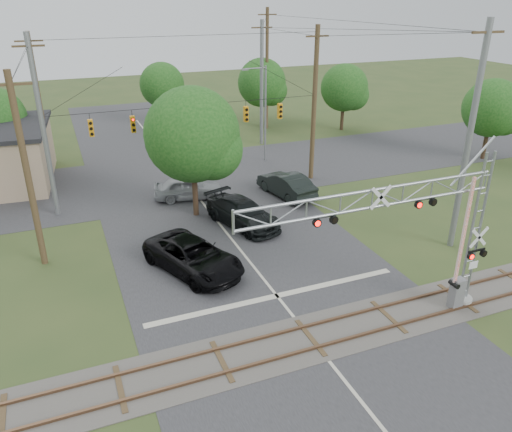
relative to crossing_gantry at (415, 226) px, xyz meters
name	(u,v)px	position (x,y,z in m)	size (l,w,h in m)	color
ground	(334,368)	(-4.46, -1.64, -4.68)	(160.00, 160.00, 0.00)	#30421E
road_main	(244,255)	(-4.46, 8.36, -4.67)	(14.00, 90.00, 0.02)	#2B2B2E
road_cross	(182,177)	(-4.46, 22.36, -4.67)	(90.00, 12.00, 0.02)	#2B2B2E
railroad_track	(310,338)	(-4.46, 0.36, -4.64)	(90.00, 3.20, 0.17)	#4C4741
crossing_gantry	(415,226)	(0.00, 0.00, 0.00)	(12.00, 0.96, 7.48)	#999993
traffic_signal_span	(204,116)	(-3.55, 18.36, 1.05)	(19.34, 0.36, 11.50)	slate
pickup_black	(193,256)	(-7.53, 7.79, -3.83)	(2.82, 6.11, 1.70)	black
car_dark	(243,213)	(-3.12, 12.15, -3.84)	(2.34, 5.75, 1.67)	black
sedan_silver	(188,188)	(-5.13, 17.80, -3.85)	(1.95, 4.85, 1.65)	gray
suv_dark	(286,184)	(1.58, 15.65, -3.81)	(1.84, 5.28, 1.74)	black
streetlight	(264,109)	(3.28, 23.95, -0.15)	(2.16, 0.22, 8.09)	slate
utility_poles	(223,103)	(-1.08, 21.53, 1.19)	(24.96, 29.82, 12.46)	#453420
treeline	(119,98)	(-7.70, 30.41, 0.39)	(56.74, 30.75, 8.93)	#382719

